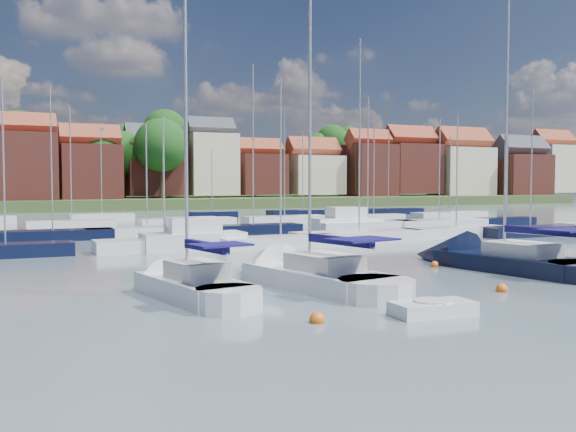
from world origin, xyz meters
name	(u,v)px	position (x,y,z in m)	size (l,w,h in m)	color
ground	(190,229)	(0.00, 40.00, 0.00)	(260.00, 260.00, 0.00)	#4A5865
sailboat_left	(182,287)	(-10.66, 2.87, 0.37)	(4.16, 9.61, 12.78)	silver
sailboat_centre	(297,276)	(-5.05, 3.74, 0.35)	(5.43, 12.06, 15.85)	silver
sailboat_navy	(487,261)	(6.76, 4.59, 0.35)	(5.34, 13.05, 17.51)	black
tender	(433,309)	(-3.73, -4.53, 0.24)	(2.98, 1.49, 0.63)	silver
buoy_b	(317,323)	(-7.90, -3.89, 0.00)	(0.53, 0.53, 0.53)	#D85914
buoy_c	(378,303)	(-4.23, -1.78, 0.00)	(0.50, 0.50, 0.50)	#D85914
buoy_d	(502,292)	(1.98, -1.73, 0.00)	(0.50, 0.50, 0.50)	#D85914
buoy_e	(434,267)	(4.34, 6.00, 0.00)	(0.44, 0.44, 0.44)	#D85914
marina_field	(223,227)	(1.91, 35.15, 0.43)	(79.62, 41.41, 15.93)	silver
far_shore_town	(91,183)	(2.23, 132.67, 4.61)	(212.46, 90.00, 22.27)	#3B4B25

